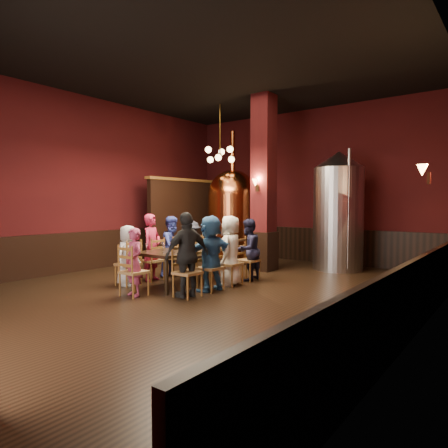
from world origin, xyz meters
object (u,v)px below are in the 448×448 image
Objects in this scene: person_1 at (152,247)px; rose_vase at (214,235)px; dining_table at (190,251)px; person_2 at (173,246)px; copper_kettle at (233,214)px; person_0 at (128,255)px; steel_vessel at (338,211)px.

rose_vase is at bearing -41.64° from person_1.
dining_table is at bearing -82.41° from person_1.
person_2 is at bearing 158.78° from dining_table.
dining_table is 0.63× the size of copper_kettle.
person_1 is at bearing -85.09° from copper_kettle.
dining_table is at bearing -111.78° from person_2.
copper_kettle is at bearing -5.37° from person_0.
copper_kettle is (-0.30, 4.16, 0.77)m from person_0.
steel_vessel is 9.15× the size of rose_vase.
person_1 is 4.46× the size of rose_vase.
person_1 reaches higher than person_0.
steel_vessel is at bearing 8.76° from copper_kettle.
person_1 is at bearing -118.42° from rose_vase.
person_1 is 0.49× the size of steel_vessel.
steel_vessel is at bearing 62.79° from dining_table.
steel_vessel is (1.91, 3.64, 0.85)m from dining_table.
person_1 is at bearing -124.82° from steel_vessel.
person_1 is at bearing -158.78° from dining_table.
copper_kettle is (-1.15, 3.17, 0.72)m from dining_table.
person_2 is at bearing -13.63° from person_1.
person_0 is 0.68m from person_1.
copper_kettle is 11.44× the size of rose_vase.
dining_table is at bearing -117.62° from steel_vessel.
dining_table is 1.89× the size of person_0.
dining_table is 3.45m from copper_kettle.
person_2 is (0.00, 0.66, -0.03)m from person_1.
dining_table is 1.05m from rose_vase.
rose_vase is at bearing -29.32° from person_0.
copper_kettle is at bearing -171.24° from steel_vessel.
copper_kettle is (-0.30, 3.49, 0.65)m from person_1.
person_1 is 4.89m from steel_vessel.
copper_kettle is 3.10m from steel_vessel.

